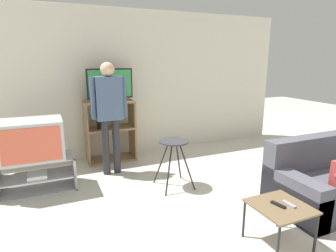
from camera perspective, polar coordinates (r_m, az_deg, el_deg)
The scene contains 11 objects.
wall_back at distance 5.20m, azimuth -8.19°, elevation 8.46°, with size 6.40×0.06×2.60m.
tv_stand at distance 4.22m, azimuth -24.96°, elevation -8.95°, with size 0.97×0.46×0.45m.
television_main at distance 4.08m, azimuth -25.86°, elevation -2.52°, with size 0.77×0.57×0.52m.
media_shelf at distance 4.95m, azimuth -11.68°, elevation -0.90°, with size 0.83×0.43×1.05m.
television_flat at distance 4.84m, azimuth -11.69°, elevation 8.06°, with size 0.77×0.20×0.54m.
folding_stool at distance 3.83m, azimuth 1.22°, elevation -4.48°, with size 0.46×0.46×0.67m.
snack_table at distance 2.93m, azimuth 21.81°, elevation -15.51°, with size 0.50×0.50×0.41m.
remote_control_black at distance 2.89m, azimuth 21.48°, elevation -14.65°, with size 0.04×0.14×0.02m, color black.
remote_control_white at distance 2.94m, azimuth 23.34°, elevation -14.39°, with size 0.04×0.14×0.02m, color gray.
couch at distance 3.98m, azimuth 29.76°, elevation -10.04°, with size 1.45×0.81×0.80m.
person_standing_adult at distance 4.26m, azimuth -11.86°, elevation 3.68°, with size 0.53×0.21×1.70m.
Camera 1 is at (-1.36, -1.08, 1.73)m, focal length 30.00 mm.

